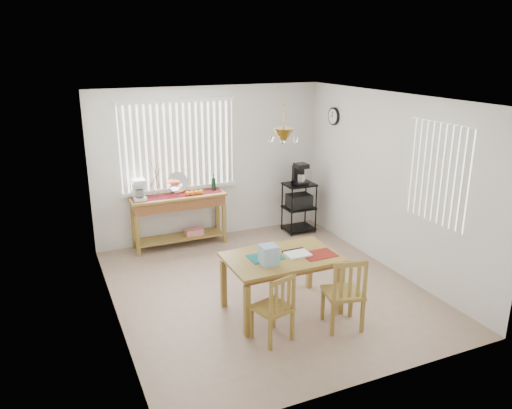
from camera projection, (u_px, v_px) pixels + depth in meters
name	position (u px, v px, depth m)	size (l,w,h in m)	color
ground	(265.00, 289.00, 6.93)	(4.00, 4.50, 0.01)	tan
room_shell	(266.00, 170.00, 6.42)	(4.20, 4.70, 2.70)	silver
sideboard	(179.00, 208.00, 8.23)	(1.56, 0.44, 0.88)	olive
sideboard_items	(163.00, 189.00, 8.04)	(1.48, 0.37, 0.67)	maroon
wire_cart	(299.00, 203.00, 8.91)	(0.53, 0.42, 0.89)	black
cart_items	(300.00, 174.00, 8.76)	(0.21, 0.25, 0.37)	black
dining_table	(282.00, 262.00, 6.17)	(1.38, 0.89, 0.74)	olive
table_items	(276.00, 255.00, 5.97)	(1.06, 0.49, 0.24)	#136B6A
chair_left	(274.00, 308.00, 5.59)	(0.47, 0.47, 0.83)	olive
chair_right	(344.00, 293.00, 5.83)	(0.51, 0.51, 0.92)	olive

